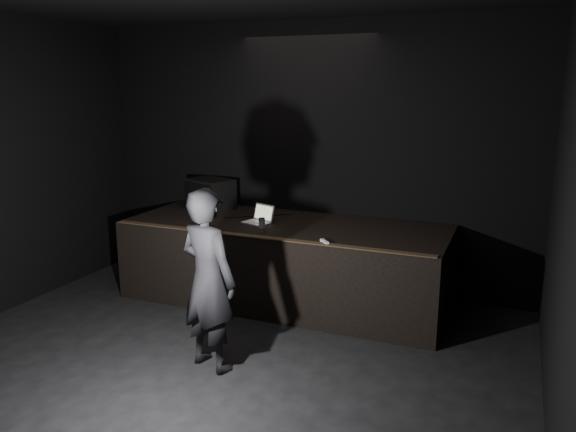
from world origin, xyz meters
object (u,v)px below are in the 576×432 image
(stage_monitor, at_px, (210,194))
(beer_can, at_px, (262,225))
(laptop, at_px, (260,218))
(stage_riser, at_px, (285,262))
(person, at_px, (208,280))

(stage_monitor, relative_size, beer_can, 4.16)
(laptop, height_order, beer_can, laptop)
(stage_monitor, distance_m, laptop, 1.12)
(stage_monitor, bearing_deg, beer_can, -15.31)
(stage_riser, distance_m, laptop, 0.65)
(laptop, bearing_deg, stage_monitor, 173.14)
(laptop, distance_m, person, 1.87)
(stage_riser, height_order, beer_can, beer_can)
(person, bearing_deg, stage_monitor, -43.75)
(laptop, relative_size, beer_can, 2.24)
(beer_can, relative_size, person, 0.10)
(stage_riser, relative_size, laptop, 10.16)
(stage_monitor, relative_size, person, 0.41)
(stage_monitor, height_order, laptop, stage_monitor)
(stage_riser, height_order, person, person)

